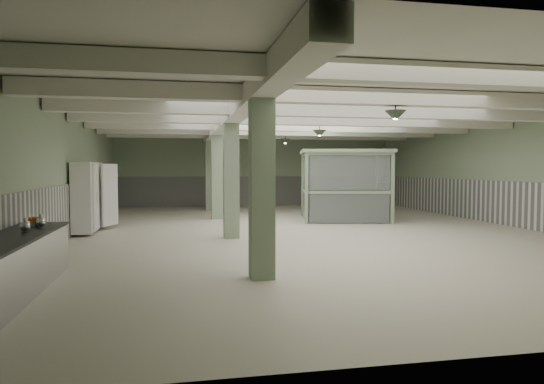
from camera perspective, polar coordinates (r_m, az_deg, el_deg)
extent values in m
plane|color=beige|center=(15.12, 4.27, -4.59)|extent=(20.00, 20.00, 0.00)
cube|color=white|center=(15.07, 4.32, 9.11)|extent=(14.00, 20.00, 0.02)
cube|color=#91A382|center=(24.78, -1.84, 2.55)|extent=(14.00, 0.02, 3.60)
cube|color=#91A382|center=(14.77, -22.92, 2.01)|extent=(0.02, 20.00, 3.60)
cube|color=#91A382|center=(18.14, 26.15, 2.08)|extent=(0.02, 20.00, 3.60)
cube|color=silver|center=(14.82, -22.74, -2.05)|extent=(0.05, 19.90, 1.50)
cube|color=silver|center=(18.17, 26.01, -1.23)|extent=(0.05, 19.90, 1.50)
cube|color=silver|center=(24.78, -1.82, 0.12)|extent=(13.90, 0.05, 1.50)
cube|color=white|center=(14.60, -5.30, 8.44)|extent=(0.45, 19.90, 0.40)
cube|color=white|center=(8.13, 18.83, 12.94)|extent=(13.90, 0.35, 0.32)
cube|color=white|center=(10.35, 11.80, 10.86)|extent=(13.90, 0.35, 0.32)
cube|color=white|center=(12.68, 7.35, 9.44)|extent=(13.90, 0.35, 0.32)
cube|color=white|center=(15.06, 4.32, 8.43)|extent=(13.90, 0.35, 0.32)
cube|color=white|center=(17.47, 2.13, 7.68)|extent=(13.90, 0.35, 0.32)
cube|color=white|center=(19.91, 0.47, 7.11)|extent=(13.90, 0.35, 0.32)
cube|color=white|center=(22.36, -0.81, 6.66)|extent=(13.90, 0.35, 0.32)
cube|color=#8BA182|center=(8.58, -1.23, 1.70)|extent=(0.42, 0.42, 3.60)
cube|color=#8BA182|center=(13.54, -4.84, 2.17)|extent=(0.42, 0.42, 3.60)
cube|color=#8BA182|center=(18.51, -6.51, 2.38)|extent=(0.42, 0.42, 3.60)
cube|color=#8BA182|center=(22.50, -7.32, 2.48)|extent=(0.42, 0.42, 3.60)
cone|color=#334332|center=(10.51, 14.32, 8.68)|extent=(0.44, 0.44, 0.22)
cone|color=#334332|center=(15.64, 5.60, 6.86)|extent=(0.44, 0.44, 0.22)
cone|color=#334332|center=(20.48, 1.57, 5.96)|extent=(0.44, 0.44, 0.22)
cylinder|color=#B2B2B7|center=(9.82, -26.21, -3.40)|extent=(0.37, 0.37, 0.10)
cube|color=white|center=(15.72, -20.86, -0.72)|extent=(0.56, 2.25, 2.06)
cube|color=white|center=(15.16, -20.04, -0.83)|extent=(0.06, 0.84, 1.96)
cube|color=white|center=(16.25, -19.00, -0.57)|extent=(0.40, 0.79, 1.96)
cube|color=silver|center=(15.15, -19.89, -0.83)|extent=(0.02, 0.05, 0.30)
cube|color=silver|center=(16.17, -19.33, -0.59)|extent=(0.02, 0.05, 0.30)
cube|color=#8FA685|center=(16.92, 4.09, 0.45)|extent=(0.14, 0.14, 2.49)
cube|color=#8FA685|center=(19.40, 3.67, 0.78)|extent=(0.14, 0.14, 2.49)
cube|color=#8FA685|center=(17.35, 13.99, 0.44)|extent=(0.14, 0.14, 2.49)
cube|color=#8FA685|center=(19.78, 12.35, 0.76)|extent=(0.14, 0.14, 2.49)
cube|color=#8FA685|center=(18.29, 8.57, 4.71)|extent=(3.73, 3.35, 0.12)
cube|color=silver|center=(17.11, 9.08, -1.88)|extent=(2.74, 0.63, 1.05)
cube|color=silver|center=(17.05, 9.11, 2.24)|extent=(2.74, 0.63, 1.22)
cube|color=silver|center=(19.57, 8.04, -1.26)|extent=(2.74, 0.63, 1.05)
cube|color=silver|center=(19.52, 8.06, 2.34)|extent=(2.74, 0.63, 1.22)
cube|color=silver|center=(18.20, 3.86, -1.56)|extent=(0.53, 2.25, 1.05)
cube|color=silver|center=(18.15, 3.87, 2.32)|extent=(0.53, 2.25, 1.22)
cube|color=silver|center=(18.60, 13.09, -1.53)|extent=(0.53, 2.25, 1.05)
cube|color=silver|center=(18.55, 13.13, 2.26)|extent=(0.53, 2.25, 1.22)
cube|color=#535748|center=(19.03, 12.98, -0.98)|extent=(0.67, 0.77, 1.40)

